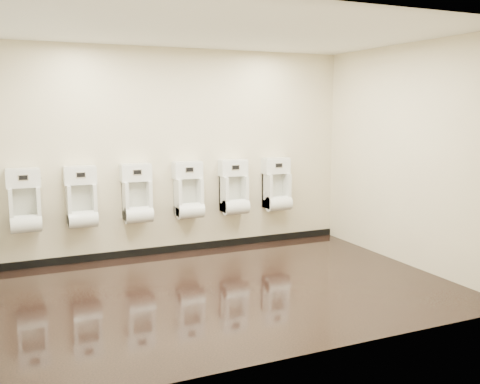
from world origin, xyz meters
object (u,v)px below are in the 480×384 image
object	(u,v)px
urinal_2	(137,198)
urinal_3	(189,194)
urinal_1	(82,201)
urinal_4	(234,191)
urinal_0	(25,205)
urinal_5	(277,188)

from	to	relation	value
urinal_2	urinal_3	distance (m)	0.71
urinal_1	urinal_4	distance (m)	2.11
urinal_0	urinal_4	bearing A→B (deg)	0.00
urinal_0	urinal_2	distance (m)	1.38
urinal_1	urinal_5	distance (m)	2.80
urinal_0	urinal_2	xyz separation A→B (m)	(1.38, 0.00, 0.00)
urinal_2	urinal_5	distance (m)	2.08
urinal_2	urinal_5	bearing A→B (deg)	0.00
urinal_3	urinal_4	bearing A→B (deg)	0.00
urinal_1	urinal_2	distance (m)	0.71
urinal_0	urinal_3	xyz separation A→B (m)	(2.09, 0.00, 0.00)
urinal_1	urinal_0	bearing A→B (deg)	180.00
urinal_4	urinal_5	bearing A→B (deg)	0.00
urinal_2	urinal_5	size ratio (longest dim) A/B	1.00
urinal_0	urinal_1	world-z (taller)	same
urinal_1	urinal_3	xyz separation A→B (m)	(1.43, 0.00, 0.00)
urinal_1	urinal_5	size ratio (longest dim) A/B	1.00
urinal_5	urinal_4	bearing A→B (deg)	180.00
urinal_5	urinal_3	bearing A→B (deg)	180.00
urinal_2	urinal_1	bearing A→B (deg)	180.00
urinal_1	urinal_3	distance (m)	1.43
urinal_3	urinal_0	bearing A→B (deg)	180.00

